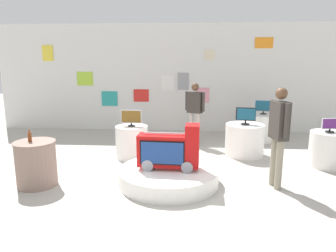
% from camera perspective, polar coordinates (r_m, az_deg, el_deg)
% --- Properties ---
extents(ground_plane, '(30.00, 30.00, 0.00)m').
position_cam_1_polar(ground_plane, '(5.43, 1.37, -11.95)').
color(ground_plane, '#B2ADA3').
extents(back_wall_display, '(11.62, 0.13, 3.28)m').
position_cam_1_polar(back_wall_display, '(9.78, 2.67, 8.64)').
color(back_wall_display, silver).
rests_on(back_wall_display, ground).
extents(main_display_pedestal, '(1.81, 1.81, 0.28)m').
position_cam_1_polar(main_display_pedestal, '(5.75, 0.08, -9.07)').
color(main_display_pedestal, white).
rests_on(main_display_pedestal, ground).
extents(novelty_firetruck_tv, '(1.10, 0.45, 0.82)m').
position_cam_1_polar(novelty_firetruck_tv, '(5.59, 0.30, -4.53)').
color(novelty_firetruck_tv, gray).
rests_on(novelty_firetruck_tv, main_display_pedestal).
extents(display_pedestal_left_rear, '(0.89, 0.89, 0.74)m').
position_cam_1_polar(display_pedestal_left_rear, '(7.55, 13.73, -2.44)').
color(display_pedestal_left_rear, white).
rests_on(display_pedestal_left_rear, ground).
extents(tv_on_left_rear, '(0.45, 0.19, 0.39)m').
position_cam_1_polar(tv_on_left_rear, '(7.43, 13.96, 1.92)').
color(tv_on_left_rear, black).
rests_on(tv_on_left_rear, display_pedestal_left_rear).
extents(display_pedestal_center_rear, '(0.73, 0.73, 0.74)m').
position_cam_1_polar(display_pedestal_center_rear, '(7.19, -6.59, -2.90)').
color(display_pedestal_center_rear, white).
rests_on(display_pedestal_center_rear, ground).
extents(tv_on_center_rear, '(0.47, 0.17, 0.37)m').
position_cam_1_polar(tv_on_center_rear, '(7.06, -6.70, 1.57)').
color(tv_on_center_rear, black).
rests_on(tv_on_center_rear, display_pedestal_center_rear).
extents(display_pedestal_right_rear, '(0.89, 0.89, 0.74)m').
position_cam_1_polar(display_pedestal_right_rear, '(9.08, 16.77, -0.21)').
color(display_pedestal_right_rear, white).
rests_on(display_pedestal_right_rear, ground).
extents(tv_on_right_rear, '(0.50, 0.18, 0.39)m').
position_cam_1_polar(tv_on_right_rear, '(8.98, 17.00, 3.43)').
color(tv_on_right_rear, black).
rests_on(tv_on_right_rear, display_pedestal_right_rear).
extents(display_pedestal_far_right, '(0.74, 0.74, 0.74)m').
position_cam_1_polar(display_pedestal_far_right, '(7.37, 27.00, -3.79)').
color(display_pedestal_far_right, white).
rests_on(display_pedestal_far_right, ground).
extents(tv_on_far_right, '(0.37, 0.18, 0.29)m').
position_cam_1_polar(tv_on_far_right, '(7.25, 27.40, 0.19)').
color(tv_on_far_right, black).
rests_on(tv_on_far_right, display_pedestal_far_right).
extents(side_table_round, '(0.72, 0.72, 0.81)m').
position_cam_1_polar(side_table_round, '(6.05, -22.84, -6.24)').
color(side_table_round, gray).
rests_on(side_table_round, ground).
extents(bottle_on_side_table, '(0.06, 0.06, 0.22)m').
position_cam_1_polar(bottle_on_side_table, '(5.93, -23.83, -1.82)').
color(bottle_on_side_table, brown).
rests_on(bottle_on_side_table, side_table_round).
extents(shopper_browsing_near_truck, '(0.27, 0.55, 1.75)m').
position_cam_1_polar(shopper_browsing_near_truck, '(5.66, 19.47, -0.71)').
color(shopper_browsing_near_truck, gray).
rests_on(shopper_browsing_near_truck, ground).
extents(shopper_browsing_rear, '(0.50, 0.35, 1.62)m').
position_cam_1_polar(shopper_browsing_rear, '(8.25, 4.89, 3.16)').
color(shopper_browsing_rear, '#B2ADA3').
rests_on(shopper_browsing_rear, ground).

